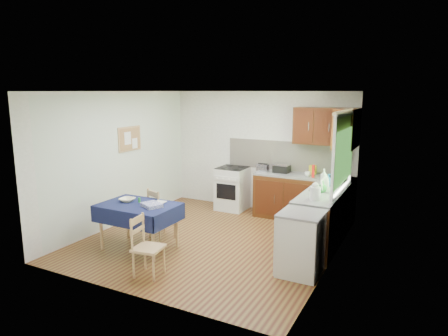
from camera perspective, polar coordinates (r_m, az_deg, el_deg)
The scene contains 33 objects.
floor at distance 6.93m, azimuth -1.69°, elevation -10.23°, with size 4.20×4.20×0.00m, color #4A2113.
ceiling at distance 6.46m, azimuth -1.81°, elevation 10.90°, with size 4.00×4.20×0.02m, color white.
wall_back at distance 8.46m, azimuth 5.17°, elevation 2.38°, with size 4.00×0.02×2.50m, color silver.
wall_front at distance 4.90m, azimuth -13.76°, elevation -4.21°, with size 4.00×0.02×2.50m, color silver.
wall_left at distance 7.74m, azimuth -14.81°, elevation 1.26°, with size 0.02×4.20×2.50m, color silver.
wall_right at distance 5.90m, azimuth 15.51°, elevation -1.74°, with size 0.02×4.20×2.50m, color silver.
base_cabinets at distance 7.43m, azimuth 12.35°, elevation -5.52°, with size 1.90×2.30×0.86m.
worktop_back at distance 7.91m, azimuth 11.36°, elevation -1.12°, with size 1.90×0.60×0.04m, color slate.
worktop_right at distance 6.66m, azimuth 13.99°, elevation -3.49°, with size 0.60×1.70×0.04m, color slate.
worktop_corner at distance 7.76m, azimuth 15.98°, elevation -1.56°, with size 0.60×0.60×0.04m, color slate.
splashback at distance 8.23m, azimuth 9.32°, elevation 1.69°, with size 2.70×0.02×0.60m, color beige.
upper_cabinets at distance 7.65m, azimuth 15.07°, elevation 5.67°, with size 1.20×0.85×0.70m.
stove at distance 8.54m, azimuth 1.20°, elevation -2.90°, with size 0.60×0.61×0.92m.
window at distance 6.51m, azimuth 16.73°, elevation 2.95°, with size 0.04×1.48×1.26m.
fridge at distance 5.69m, azimuth 10.90°, elevation -10.54°, with size 0.58×0.60×0.89m.
corkboard at distance 7.90m, azimuth -13.32°, elevation 4.07°, with size 0.04×0.62×0.47m.
dining_table at distance 6.52m, azimuth -12.12°, elevation -5.97°, with size 1.22×0.83×0.74m.
chair_far at distance 6.98m, azimuth -9.18°, elevation -6.24°, with size 0.49×0.49×0.87m.
chair_near at distance 5.64m, azimuth -11.13°, elevation -10.67°, with size 0.42×0.42×0.84m.
toaster at distance 8.07m, azimuth 5.56°, elevation 0.02°, with size 0.23×0.14×0.18m.
sandwich_press at distance 8.06m, azimuth 8.24°, elevation -0.01°, with size 0.30×0.26×0.18m.
sauce_bottle at distance 7.68m, azimuth 12.63°, elevation -0.45°, with size 0.05×0.05×0.24m, color red.
yellow_packet at distance 7.99m, azimuth 12.55°, elevation -0.25°, with size 0.13×0.09×0.17m, color gold.
dish_rack at distance 6.77m, azimuth 14.22°, elevation -2.89°, with size 0.46×0.35×0.22m.
kettle at distance 6.12m, azimuth 12.89°, elevation -3.38°, with size 0.16×0.16×0.27m.
cup at distance 7.78m, azimuth 11.84°, elevation -0.84°, with size 0.11×0.11×0.09m, color white.
soap_bottle_a at distance 6.89m, azimuth 14.06°, elevation -1.46°, with size 0.13×0.13×0.33m, color silver.
soap_bottle_b at distance 7.07m, azimuth 14.67°, elevation -1.67°, with size 0.09×0.10×0.21m, color blue.
soap_bottle_c at distance 6.61m, azimuth 13.88°, elevation -2.60°, with size 0.15×0.15×0.19m, color #227D2F.
plate_bowl at distance 6.68m, azimuth -13.65°, elevation -4.44°, with size 0.24×0.24×0.06m, color #F0ECC4.
book at distance 6.52m, azimuth -9.96°, elevation -4.85°, with size 0.17×0.24×0.02m, color white.
spice_jar at distance 6.58m, azimuth -12.00°, elevation -4.50°, with size 0.04×0.04×0.08m, color #23812F.
tea_towel at distance 6.31m, azimuth -10.29°, elevation -5.23°, with size 0.31×0.24×0.06m, color navy.
Camera 1 is at (3.14, -5.65, 2.51)m, focal length 32.00 mm.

